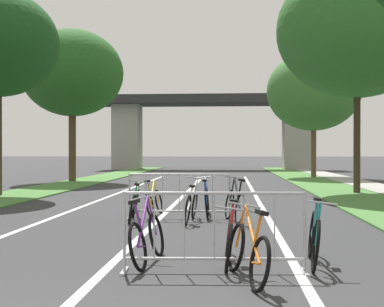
{
  "coord_description": "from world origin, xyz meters",
  "views": [
    {
      "loc": [
        1.65,
        -3.0,
        1.58
      ],
      "look_at": [
        -0.06,
        20.53,
        1.46
      ],
      "focal_mm": 49.62,
      "sensor_mm": 36.0,
      "label": 1
    }
  ],
  "objects": [
    {
      "name": "grass_verge_right",
      "position": [
        5.78,
        20.89,
        0.03
      ],
      "size": [
        2.35,
        51.06,
        0.05
      ],
      "primitive_type": "cube",
      "color": "#477A38",
      "rests_on": "ground"
    },
    {
      "name": "bicycle_teal_3",
      "position": [
        2.81,
        4.44,
        0.38
      ],
      "size": [
        0.43,
        1.7,
        0.94
      ],
      "rotation": [
        0.0,
        0.0,
        3.04
      ],
      "color": "black",
      "rests_on": "ground"
    },
    {
      "name": "bicycle_yellow_8",
      "position": [
        -0.19,
        9.72,
        0.35
      ],
      "size": [
        0.5,
        1.58,
        0.89
      ],
      "rotation": [
        0.0,
        0.0,
        -0.08
      ],
      "color": "black",
      "rests_on": "ground"
    },
    {
      "name": "bicycle_green_2",
      "position": [
        -0.51,
        8.77,
        0.37
      ],
      "size": [
        0.55,
        1.79,
        0.92
      ],
      "rotation": [
        0.0,
        0.0,
        0.11
      ],
      "color": "black",
      "rests_on": "ground"
    },
    {
      "name": "bicycle_red_6",
      "position": [
        1.63,
        4.39,
        0.36
      ],
      "size": [
        0.54,
        1.71,
        0.89
      ],
      "rotation": [
        0.0,
        0.0,
        3.14
      ],
      "color": "black",
      "rests_on": "ground"
    },
    {
      "name": "bicycle_orange_4",
      "position": [
        1.86,
        3.43,
        0.36
      ],
      "size": [
        0.56,
        1.68,
        0.92
      ],
      "rotation": [
        0.0,
        0.0,
        0.24
      ],
      "color": "black",
      "rests_on": "ground"
    },
    {
      "name": "crowd_barrier_second",
      "position": [
        0.46,
        9.24,
        0.52
      ],
      "size": [
        2.4,
        0.45,
        1.05
      ],
      "rotation": [
        0.0,
        0.0,
        0.0
      ],
      "color": "#ADADB2",
      "rests_on": "ground"
    },
    {
      "name": "tree_right_pine_near",
      "position": [
        6.28,
        16.79,
        6.02
      ],
      "size": [
        5.88,
        5.88,
        8.52
      ],
      "color": "#3D2D1E",
      "rests_on": "ground"
    },
    {
      "name": "lane_stripe_left_lane",
      "position": [
        -2.53,
        14.77,
        0.0
      ],
      "size": [
        0.14,
        29.54,
        0.01
      ],
      "primitive_type": "cube",
      "color": "silver",
      "rests_on": "ground"
    },
    {
      "name": "crowd_barrier_nearest",
      "position": [
        1.44,
        3.85,
        0.52
      ],
      "size": [
        2.41,
        0.56,
        1.05
      ],
      "rotation": [
        0.0,
        0.0,
        0.05
      ],
      "color": "#ADADB2",
      "rests_on": "ground"
    },
    {
      "name": "lane_stripe_center",
      "position": [
        0.0,
        14.77,
        0.0
      ],
      "size": [
        0.14,
        29.54,
        0.01
      ],
      "primitive_type": "cube",
      "color": "silver",
      "rests_on": "ground"
    },
    {
      "name": "tree_right_cypress_far",
      "position": [
        6.51,
        28.41,
        5.08
      ],
      "size": [
        5.47,
        5.47,
        7.41
      ],
      "color": "brown",
      "rests_on": "ground"
    },
    {
      "name": "tree_left_oak_near",
      "position": [
        -6.45,
        23.69,
        5.57
      ],
      "size": [
        5.23,
        5.23,
        7.81
      ],
      "color": "#4C3823",
      "rests_on": "ground"
    },
    {
      "name": "sidewalk_path_right",
      "position": [
        7.77,
        20.89,
        0.04
      ],
      "size": [
        1.64,
        51.06,
        0.08
      ],
      "primitive_type": "cube",
      "color": "#9E9B93",
      "rests_on": "ground"
    },
    {
      "name": "bicycle_blue_5",
      "position": [
        1.08,
        9.75,
        0.38
      ],
      "size": [
        0.48,
        1.73,
        0.96
      ],
      "rotation": [
        0.0,
        0.0,
        0.02
      ],
      "color": "black",
      "rests_on": "ground"
    },
    {
      "name": "grass_verge_left",
      "position": [
        -5.78,
        20.89,
        0.03
      ],
      "size": [
        2.35,
        51.06,
        0.05
      ],
      "primitive_type": "cube",
      "color": "#477A38",
      "rests_on": "ground"
    },
    {
      "name": "lane_stripe_right_lane",
      "position": [
        2.53,
        14.77,
        0.0
      ],
      "size": [
        0.14,
        29.54,
        0.01
      ],
      "primitive_type": "cube",
      "color": "silver",
      "rests_on": "ground"
    },
    {
      "name": "bicycle_black_7",
      "position": [
        1.75,
        8.76,
        0.39
      ],
      "size": [
        0.53,
        1.64,
        1.02
      ],
      "rotation": [
        0.0,
        0.0,
        0.23
      ],
      "color": "black",
      "rests_on": "ground"
    },
    {
      "name": "bicycle_white_0",
      "position": [
        0.79,
        8.74,
        0.37
      ],
      "size": [
        0.51,
        1.75,
        0.99
      ],
      "rotation": [
        0.0,
        0.0,
        -0.07
      ],
      "color": "black",
      "rests_on": "ground"
    },
    {
      "name": "overpass_bridge",
      "position": [
        0.0,
        42.2,
        4.31
      ],
      "size": [
        19.38,
        4.16,
        6.26
      ],
      "color": "#2D2D30",
      "rests_on": "ground"
    },
    {
      "name": "bicycle_purple_1",
      "position": [
        0.49,
        4.32,
        0.37
      ],
      "size": [
        0.54,
        1.67,
        0.97
      ],
      "rotation": [
        0.0,
        0.0,
        -0.1
      ],
      "color": "black",
      "rests_on": "ground"
    }
  ]
}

